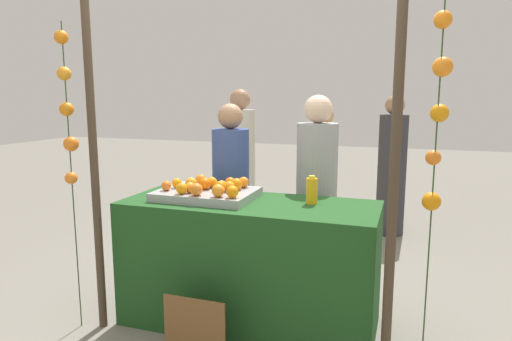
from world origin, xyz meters
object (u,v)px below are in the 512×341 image
object	(u,v)px
stall_counter	(249,263)
vendor_right	(316,204)
orange_1	(243,182)
chalkboard_sign	(195,331)
orange_0	(222,185)
vendor_left	(231,202)
juice_bottle	(312,190)

from	to	relation	value
stall_counter	vendor_right	xyz separation A→B (m)	(0.35, 0.65, 0.31)
orange_1	chalkboard_sign	distance (m)	1.10
stall_counter	orange_1	bearing A→B (deg)	121.06
stall_counter	orange_1	xyz separation A→B (m)	(-0.11, 0.18, 0.55)
orange_0	vendor_left	bearing A→B (deg)	105.77
vendor_left	vendor_right	world-z (taller)	vendor_right
stall_counter	orange_1	distance (m)	0.59
stall_counter	orange_0	world-z (taller)	orange_0
orange_0	vendor_left	xyz separation A→B (m)	(-0.16, 0.58, -0.26)
vendor_left	vendor_right	distance (m)	0.74
vendor_left	juice_bottle	bearing A→B (deg)	-32.88
orange_1	juice_bottle	bearing A→B (deg)	-8.85
stall_counter	vendor_left	world-z (taller)	vendor_left
orange_0	vendor_left	size ratio (longest dim) A/B	0.05
juice_bottle	stall_counter	bearing A→B (deg)	-167.06
stall_counter	vendor_left	distance (m)	0.79
orange_0	chalkboard_sign	bearing A→B (deg)	-82.86
orange_1	vendor_left	bearing A→B (deg)	122.41
juice_bottle	vendor_right	world-z (taller)	vendor_right
chalkboard_sign	vendor_right	size ratio (longest dim) A/B	0.26
orange_0	vendor_left	world-z (taller)	vendor_left
orange_0	juice_bottle	size ratio (longest dim) A/B	0.37
stall_counter	chalkboard_sign	world-z (taller)	stall_counter
juice_bottle	vendor_left	world-z (taller)	vendor_left
stall_counter	chalkboard_sign	xyz separation A→B (m)	(-0.15, -0.58, -0.25)
chalkboard_sign	juice_bottle	bearing A→B (deg)	49.90
orange_0	chalkboard_sign	world-z (taller)	orange_0
orange_0	vendor_right	distance (m)	0.87
stall_counter	juice_bottle	size ratio (longest dim) A/B	9.14
juice_bottle	vendor_right	size ratio (longest dim) A/B	0.12
orange_1	vendor_left	size ratio (longest dim) A/B	0.05
chalkboard_sign	vendor_left	size ratio (longest dim) A/B	0.27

